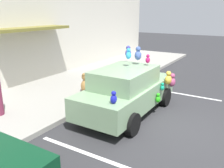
# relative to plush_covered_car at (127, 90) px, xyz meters

# --- Properties ---
(ground_plane) EXTENTS (60.00, 60.00, 0.00)m
(ground_plane) POSITION_rel_plush_covered_car_xyz_m (-0.20, -1.71, -0.80)
(ground_plane) COLOR #2D2D30
(sidewalk) EXTENTS (24.00, 4.00, 0.15)m
(sidewalk) POSITION_rel_plush_covered_car_xyz_m (-0.20, 3.29, -0.73)
(sidewalk) COLOR gray
(sidewalk) RESTS_ON ground
(storefront_building) EXTENTS (24.00, 1.25, 6.40)m
(storefront_building) POSITION_rel_plush_covered_car_xyz_m (-0.19, 5.43, 2.39)
(storefront_building) COLOR beige
(storefront_building) RESTS_ON ground
(parking_stripe_front) EXTENTS (0.12, 3.60, 0.01)m
(parking_stripe_front) POSITION_rel_plush_covered_car_xyz_m (2.88, -0.71, -0.80)
(parking_stripe_front) COLOR silver
(parking_stripe_front) RESTS_ON ground
(parking_stripe_rear) EXTENTS (0.12, 3.60, 0.01)m
(parking_stripe_rear) POSITION_rel_plush_covered_car_xyz_m (-2.63, -0.71, -0.80)
(parking_stripe_rear) COLOR silver
(parking_stripe_rear) RESTS_ON ground
(plush_covered_car) EXTENTS (4.14, 2.02, 2.14)m
(plush_covered_car) POSITION_rel_plush_covered_car_xyz_m (0.00, 0.00, 0.00)
(plush_covered_car) COLOR gray
(plush_covered_car) RESTS_ON ground
(teddy_bear_on_sidewalk) EXTENTS (0.42, 0.35, 0.80)m
(teddy_bear_on_sidewalk) POSITION_rel_plush_covered_car_xyz_m (0.66, 2.21, -0.28)
(teddy_bear_on_sidewalk) COLOR #9E723D
(teddy_bear_on_sidewalk) RESTS_ON sidewalk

